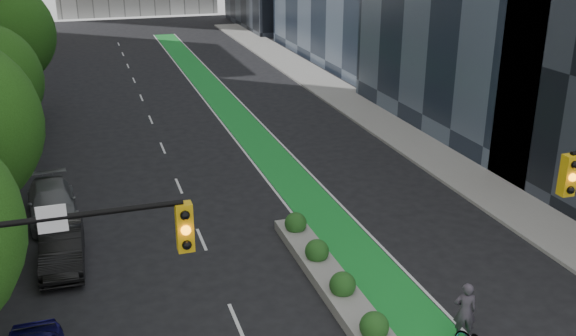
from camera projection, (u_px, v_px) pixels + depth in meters
sidewalk_right at (382, 120)px, 41.70m from camera, size 3.60×90.00×0.15m
bike_lane_paint at (232, 113)px, 43.65m from camera, size 2.20×70.00×0.01m
tree_far at (0, 34)px, 39.41m from camera, size 6.60×6.60×9.00m
median_planter at (331, 277)px, 22.57m from camera, size 1.20×10.26×1.10m
cyclist at (465, 311)px, 19.56m from camera, size 0.81×0.67×1.91m
parked_car_left_mid at (62, 248)px, 23.88m from camera, size 1.57×4.37×1.43m
parked_car_left_far at (52, 202)px, 27.82m from camera, size 2.37×5.00×1.41m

